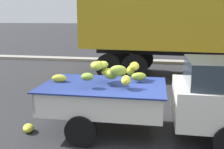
{
  "coord_description": "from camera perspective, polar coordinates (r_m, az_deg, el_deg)",
  "views": [
    {
      "loc": [
        0.54,
        -5.31,
        2.54
      ],
      "look_at": [
        -0.61,
        0.75,
        1.21
      ],
      "focal_mm": 42.59,
      "sensor_mm": 36.0,
      "label": 1
    }
  ],
  "objects": [
    {
      "name": "fallen_banana_bunch_near_tailgate",
      "position": [
        6.41,
        -17.51,
        -10.91
      ],
      "size": [
        0.39,
        0.43,
        0.18
      ],
      "primitive_type": "ellipsoid",
      "rotation": [
        0.0,
        0.0,
        2.09
      ],
      "color": "gold",
      "rests_on": "ground"
    },
    {
      "name": "pickup_truck",
      "position": [
        5.9,
        16.61,
        -4.66
      ],
      "size": [
        4.82,
        1.92,
        1.7
      ],
      "rotation": [
        0.0,
        0.0,
        0.02
      ],
      "color": "silver",
      "rests_on": "ground"
    },
    {
      "name": "ground",
      "position": [
        5.91,
        4.58,
        -13.35
      ],
      "size": [
        220.0,
        220.0,
        0.0
      ],
      "primitive_type": "plane",
      "color": "#28282B"
    },
    {
      "name": "curb_strip",
      "position": [
        15.33,
        8.59,
        2.78
      ],
      "size": [
        80.0,
        0.8,
        0.16
      ],
      "primitive_type": "cube",
      "color": "gray",
      "rests_on": "ground"
    }
  ]
}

